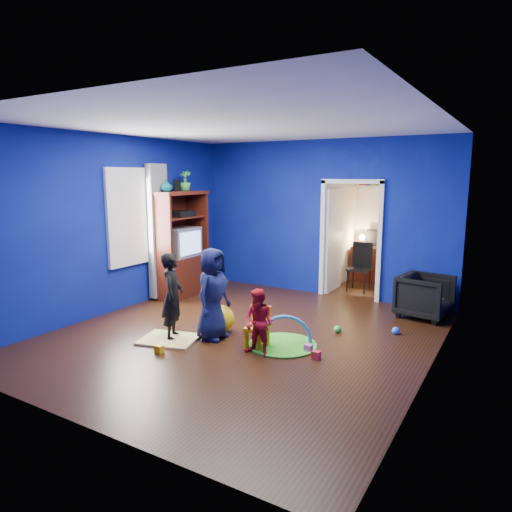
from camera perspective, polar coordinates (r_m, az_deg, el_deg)
The scene contains 33 objects.
floor at distance 6.58m, azimuth -1.66°, elevation -9.90°, with size 5.00×5.50×0.01m, color black.
ceiling at distance 6.22m, azimuth -1.80°, elevation 16.08°, with size 5.00×5.50×0.01m, color white.
wall_back at distance 8.67m, azimuth 8.08°, elevation 4.68°, with size 5.00×0.02×2.90m, color navy.
wall_front at distance 4.21m, azimuth -22.20°, elevation -1.56°, with size 5.00×0.02×2.90m, color navy.
wall_left at distance 7.86m, azimuth -17.35°, elevation 3.78°, with size 0.02×5.50×2.90m, color navy.
wall_right at distance 5.35m, azimuth 21.53°, elevation 0.80°, with size 0.02×5.50×2.90m, color navy.
alcove at distance 9.31m, azimuth 13.55°, elevation 3.62°, with size 1.00×1.75×2.50m, color silver, non-canonical shape.
armchair at distance 7.77m, azimuth 20.35°, elevation -4.75°, with size 0.74×0.76×0.69m, color black.
child_black at distance 6.40m, azimuth -10.40°, elevation -4.97°, with size 0.44×0.29×1.21m, color black.
child_navy at distance 6.31m, azimuth -5.46°, elevation -4.73°, with size 0.63×0.41×1.28m, color #0E1434.
toddler_red at distance 5.76m, azimuth 0.37°, elevation -8.33°, with size 0.42×0.32×0.86m, color #B41316.
vase at distance 8.32m, azimuth -11.13°, elevation 8.63°, with size 0.21×0.21×0.21m, color #0D596E.
potted_plant at distance 8.72m, azimuth -8.85°, elevation 9.28°, with size 0.21×0.21×0.38m, color green.
tv_armoire at distance 8.64m, azimuth -9.57°, elevation 1.48°, with size 0.58×1.14×1.96m, color #3C130A.
crt_tv at distance 8.61m, azimuth -9.37°, elevation 1.72°, with size 0.46×0.70×0.54m, color silver.
yellow_blanket at distance 6.50m, azimuth -10.82°, elevation -10.19°, with size 0.75×0.60×0.03m, color #F2E07A.
hopper_ball at distance 6.66m, azimuth -4.47°, elevation -7.86°, with size 0.40×0.40×0.40m, color yellow.
kid_chair at distance 6.06m, azimuth 0.09°, elevation -9.18°, with size 0.28×0.28×0.50m, color yellow.
play_mat at distance 6.21m, azimuth 3.34°, elevation -11.03°, with size 0.92×0.92×0.02m, color #449D23.
toy_arch at distance 6.21m, azimuth 3.34°, elevation -10.96°, with size 0.82×0.82×0.05m, color #3F8CD8.
window_left at distance 8.08m, azimuth -15.47°, elevation 4.74°, with size 0.03×0.95×1.55m, color white.
curtain at distance 8.42m, azimuth -12.14°, elevation 3.02°, with size 0.14×0.42×2.40m, color slate.
doorway at distance 8.51m, azimuth 11.74°, elevation 1.75°, with size 1.16×0.10×2.10m, color white.
study_desk at distance 10.04m, azimuth 14.43°, elevation -1.02°, with size 0.88×0.44×0.75m, color #3D140A.
desk_monitor at distance 10.06m, azimuth 14.76°, elevation 2.31°, with size 0.40×0.05×0.32m, color black.
desk_lamp at distance 10.09m, azimuth 13.13°, elevation 2.28°, with size 0.14×0.14×0.14m, color #FFD88C.
folding_chair at distance 9.12m, azimuth 12.74°, elevation -1.50°, with size 0.40×0.40×0.92m, color black.
book_shelf at distance 9.97m, azimuth 15.02°, elevation 8.40°, with size 0.88×0.24×0.04m, color white.
toy_0 at distance 5.83m, azimuth 7.54°, elevation -12.17°, with size 0.10×0.08×0.10m, color red.
toy_1 at distance 6.92m, azimuth 17.07°, elevation -8.87°, with size 0.11×0.11×0.11m, color blue.
toy_2 at distance 6.09m, azimuth -12.03°, elevation -11.32°, with size 0.10×0.08×0.10m, color #F5B70C.
toy_3 at distance 6.78m, azimuth 10.16°, elevation -8.96°, with size 0.11×0.11×0.11m, color green.
toy_4 at distance 6.02m, azimuth 6.55°, elevation -11.39°, with size 0.10×0.08×0.10m, color #C84BA2.
Camera 1 is at (3.32, -5.22, 2.24)m, focal length 32.00 mm.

